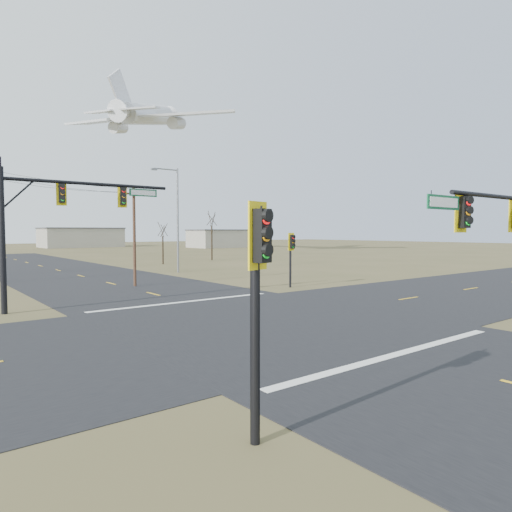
{
  "coord_description": "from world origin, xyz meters",
  "views": [
    {
      "loc": [
        -13.53,
        -16.86,
        4.32
      ],
      "look_at": [
        0.38,
        1.0,
        3.09
      ],
      "focal_mm": 32.0,
      "sensor_mm": 36.0,
      "label": 1
    }
  ],
  "objects_px": {
    "streetlight_a": "(176,214)",
    "bare_tree_c": "(163,229)",
    "pedestal_signal_sw": "(259,272)",
    "mast_arm_far": "(59,210)",
    "utility_pole_near": "(134,234)",
    "pedestal_signal_ne": "(292,247)",
    "bare_tree_d": "(212,218)"
  },
  "relations": [
    {
      "from": "streetlight_a",
      "to": "bare_tree_c",
      "type": "xyz_separation_m",
      "value": [
        4.45,
        12.01,
        -1.49
      ]
    },
    {
      "from": "streetlight_a",
      "to": "bare_tree_c",
      "type": "relative_size",
      "value": 1.85
    },
    {
      "from": "pedestal_signal_sw",
      "to": "streetlight_a",
      "type": "xyz_separation_m",
      "value": [
        17.04,
        35.59,
        2.57
      ]
    },
    {
      "from": "mast_arm_far",
      "to": "pedestal_signal_sw",
      "type": "height_order",
      "value": "mast_arm_far"
    },
    {
      "from": "pedestal_signal_sw",
      "to": "utility_pole_near",
      "type": "height_order",
      "value": "utility_pole_near"
    },
    {
      "from": "pedestal_signal_sw",
      "to": "bare_tree_c",
      "type": "xyz_separation_m",
      "value": [
        21.49,
        47.59,
        1.08
      ]
    },
    {
      "from": "pedestal_signal_ne",
      "to": "bare_tree_c",
      "type": "bearing_deg",
      "value": 87.89
    },
    {
      "from": "pedestal_signal_sw",
      "to": "bare_tree_d",
      "type": "height_order",
      "value": "bare_tree_d"
    },
    {
      "from": "utility_pole_near",
      "to": "pedestal_signal_ne",
      "type": "bearing_deg",
      "value": -41.28
    },
    {
      "from": "streetlight_a",
      "to": "mast_arm_far",
      "type": "bearing_deg",
      "value": -133.78
    },
    {
      "from": "utility_pole_near",
      "to": "streetlight_a",
      "type": "relative_size",
      "value": 0.72
    },
    {
      "from": "pedestal_signal_ne",
      "to": "pedestal_signal_sw",
      "type": "bearing_deg",
      "value": -128.95
    },
    {
      "from": "pedestal_signal_sw",
      "to": "utility_pole_near",
      "type": "distance_m",
      "value": 28.2
    },
    {
      "from": "pedestal_signal_sw",
      "to": "utility_pole_near",
      "type": "bearing_deg",
      "value": 58.38
    },
    {
      "from": "mast_arm_far",
      "to": "pedestal_signal_sw",
      "type": "bearing_deg",
      "value": -74.48
    },
    {
      "from": "utility_pole_near",
      "to": "bare_tree_c",
      "type": "relative_size",
      "value": 1.33
    },
    {
      "from": "pedestal_signal_ne",
      "to": "streetlight_a",
      "type": "height_order",
      "value": "streetlight_a"
    },
    {
      "from": "utility_pole_near",
      "to": "bare_tree_c",
      "type": "bearing_deg",
      "value": 58.56
    },
    {
      "from": "bare_tree_c",
      "to": "bare_tree_d",
      "type": "height_order",
      "value": "bare_tree_d"
    },
    {
      "from": "pedestal_signal_sw",
      "to": "utility_pole_near",
      "type": "relative_size",
      "value": 0.63
    },
    {
      "from": "streetlight_a",
      "to": "pedestal_signal_sw",
      "type": "bearing_deg",
      "value": -114.92
    },
    {
      "from": "pedestal_signal_sw",
      "to": "bare_tree_d",
      "type": "xyz_separation_m",
      "value": [
        31.02,
        50.67,
        2.72
      ]
    },
    {
      "from": "pedestal_signal_ne",
      "to": "mast_arm_far",
      "type": "bearing_deg",
      "value": -178.37
    },
    {
      "from": "streetlight_a",
      "to": "pedestal_signal_ne",
      "type": "bearing_deg",
      "value": -86.19
    },
    {
      "from": "pedestal_signal_ne",
      "to": "utility_pole_near",
      "type": "bearing_deg",
      "value": 143.57
    },
    {
      "from": "utility_pole_near",
      "to": "bare_tree_c",
      "type": "distance_m",
      "value": 24.38
    },
    {
      "from": "pedestal_signal_sw",
      "to": "bare_tree_c",
      "type": "relative_size",
      "value": 0.84
    },
    {
      "from": "pedestal_signal_ne",
      "to": "bare_tree_d",
      "type": "relative_size",
      "value": 0.54
    },
    {
      "from": "pedestal_signal_ne",
      "to": "bare_tree_d",
      "type": "distance_m",
      "value": 34.65
    },
    {
      "from": "pedestal_signal_sw",
      "to": "bare_tree_d",
      "type": "bearing_deg",
      "value": 45.05
    },
    {
      "from": "pedestal_signal_ne",
      "to": "bare_tree_d",
      "type": "height_order",
      "value": "bare_tree_d"
    },
    {
      "from": "bare_tree_d",
      "to": "mast_arm_far",
      "type": "bearing_deg",
      "value": -133.66
    }
  ]
}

